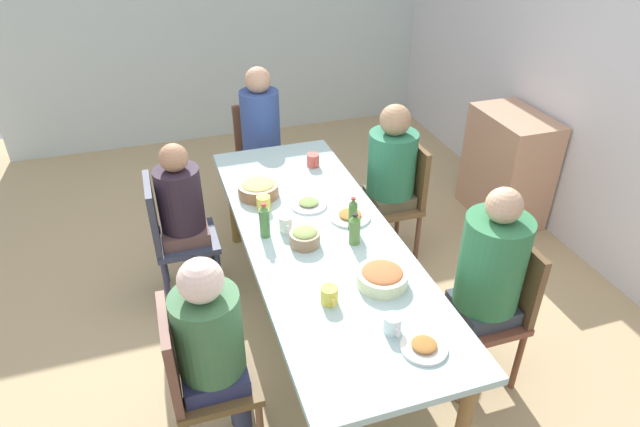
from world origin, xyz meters
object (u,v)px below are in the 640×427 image
Objects in this scene: chair_1 at (399,194)px; person_4 at (184,210)px; dining_table at (320,245)px; chair_3 at (496,304)px; cup_1 at (393,324)px; chair_2 at (197,375)px; bottle_2 at (353,214)px; person_0 at (261,130)px; bottle_1 at (355,229)px; bowl_0 at (258,189)px; plate_1 at (350,216)px; chair_0 at (260,152)px; plate_2 at (424,347)px; chair_4 at (173,233)px; person_1 at (390,169)px; person_3 at (489,272)px; bowl_1 at (305,237)px; side_cabinet at (507,167)px; person_2 at (212,341)px; cup_2 at (329,295)px; bowl_2 at (382,276)px; cup_0 at (286,224)px; bottle_0 at (264,221)px; cup_3 at (313,160)px; cup_4 at (264,203)px.

chair_1 is 1.54m from person_4.
dining_table is 0.95m from person_4.
chair_3 reaches higher than cup_1.
chair_2 is 4.25× the size of bottle_2.
bottle_1 is (1.66, 0.16, 0.07)m from person_0.
bowl_0 is at bearing -149.79° from bottle_1.
plate_1 is 1.29× the size of bottle_1.
plate_2 is (2.60, 0.16, 0.23)m from chair_0.
chair_3 is at bearing 52.53° from chair_4.
bowl_0 is at bearing -86.14° from person_1.
person_3 reaches higher than chair_2.
side_cabinet is at bearing 114.57° from bowl_1.
dining_table is at bearing 127.47° from chair_2.
chair_0 is 1.00× the size of chair_2.
plate_1 is at bearing 170.83° from cup_1.
dining_table is 1.53m from person_0.
chair_3 is (1.24, 0.09, -0.22)m from person_1.
side_cabinet is (-1.48, 1.08, -0.06)m from chair_3.
person_2 reaches higher than chair_0.
chair_4 is at bearing -127.69° from bottle_1.
chair_0 is 2.36m from person_2.
person_0 is at bearing -170.70° from plate_1.
bowl_0 is 2.15× the size of cup_2.
cup_2 is at bearing -28.04° from plate_1.
chair_0 is 5.25× the size of bowl_1.
plate_1 is 2.10× the size of cup_1.
plate_2 is 0.52m from cup_2.
person_0 reaches higher than side_cabinet.
plate_1 is 0.95× the size of bowl_2.
person_1 reaches higher than person_2.
plate_1 is at bearing 92.56° from cup_0.
person_0 is at bearing 168.17° from bottle_0.
chair_3 is at bearing 41.67° from bowl_0.
plate_2 is 1.89× the size of cup_0.
chair_4 is (-1.24, 0.00, 0.00)m from chair_2.
cup_0 is 0.84m from cup_3.
side_cabinet is at bearing 143.74° from chair_3.
cup_4 is (0.46, -0.47, -0.00)m from cup_3.
chair_4 is 8.09× the size of cup_0.
bottle_0 is at bearing -64.57° from chair_1.
chair_1 is at bearing 38.99° from chair_0.
bottle_1 is (0.51, 0.41, 0.05)m from cup_4.
cup_2 is 0.57× the size of bottle_2.
person_1 is at bearing 66.18° from cup_3.
chair_0 is 1.00× the size of chair_1.
bowl_1 is 0.81× the size of bottle_2.
bowl_0 is 1.14m from bowl_2.
person_1 reaches higher than cup_1.
cup_4 is (-0.28, -0.07, -0.00)m from cup_0.
chair_0 is 3.42× the size of bowl_2.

